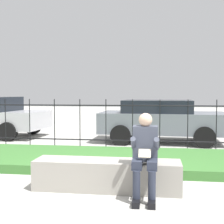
# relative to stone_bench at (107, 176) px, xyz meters

# --- Properties ---
(ground_plane) EXTENTS (60.00, 60.00, 0.00)m
(ground_plane) POSITION_rel_stone_bench_xyz_m (-0.20, 0.00, -0.22)
(ground_plane) COLOR #B2AFA8
(stone_bench) EXTENTS (2.41, 0.56, 0.49)m
(stone_bench) POSITION_rel_stone_bench_xyz_m (0.00, 0.00, 0.00)
(stone_bench) COLOR gray
(stone_bench) RESTS_ON ground_plane
(person_seated_reader) EXTENTS (0.42, 0.73, 1.29)m
(person_seated_reader) POSITION_rel_stone_bench_xyz_m (0.63, -0.32, 0.49)
(person_seated_reader) COLOR black
(person_seated_reader) RESTS_ON ground_plane
(grass_berm) EXTENTS (9.40, 2.35, 0.18)m
(grass_berm) POSITION_rel_stone_bench_xyz_m (-0.20, 1.88, -0.13)
(grass_berm) COLOR #3D7533
(grass_berm) RESTS_ON ground_plane
(iron_fence) EXTENTS (7.40, 0.03, 1.42)m
(iron_fence) POSITION_rel_stone_bench_xyz_m (-0.20, 3.49, 0.53)
(iron_fence) COLOR black
(iron_fence) RESTS_ON ground_plane
(car_parked_center) EXTENTS (4.06, 2.10, 1.36)m
(car_parked_center) POSITION_rel_stone_bench_xyz_m (0.98, 5.17, 0.52)
(car_parked_center) COLOR slate
(car_parked_center) RESTS_ON ground_plane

